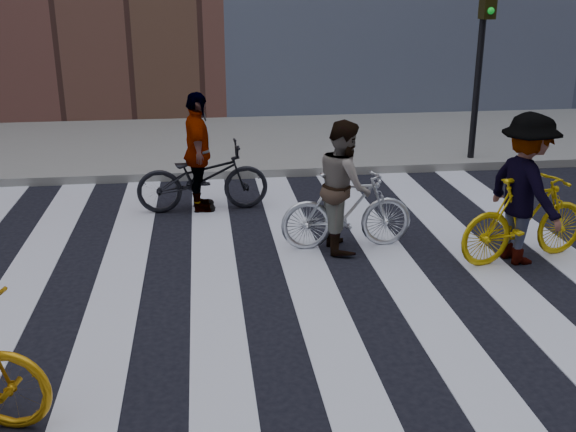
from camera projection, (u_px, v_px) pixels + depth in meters
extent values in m
plane|color=black|center=(268.00, 308.00, 7.19)|extent=(100.00, 100.00, 0.00)
cube|color=gray|center=(232.00, 143.00, 14.19)|extent=(100.00, 5.00, 0.15)
cube|color=silver|center=(0.00, 323.00, 6.85)|extent=(0.55, 10.00, 0.01)
cube|color=silver|center=(110.00, 316.00, 6.98)|extent=(0.55, 10.00, 0.01)
cube|color=silver|center=(217.00, 310.00, 7.12)|extent=(0.55, 10.00, 0.01)
cube|color=silver|center=(319.00, 304.00, 7.25)|extent=(0.55, 10.00, 0.01)
cube|color=silver|center=(418.00, 298.00, 7.39)|extent=(0.55, 10.00, 0.01)
cube|color=silver|center=(513.00, 293.00, 7.52)|extent=(0.55, 10.00, 0.01)
cylinder|color=black|center=(478.00, 80.00, 12.25)|extent=(0.12, 0.12, 3.20)
cube|color=black|center=(488.00, 0.00, 11.65)|extent=(0.22, 0.28, 0.65)
sphere|color=#0CCC26|center=(491.00, 11.00, 11.57)|extent=(0.12, 0.12, 0.12)
imported|color=silver|center=(347.00, 210.00, 8.65)|extent=(1.72, 0.50, 1.03)
imported|color=gold|center=(526.00, 219.00, 8.25)|extent=(1.88, 0.90, 1.09)
imported|color=black|center=(203.00, 177.00, 10.10)|extent=(2.00, 0.79, 1.03)
imported|color=slate|center=(344.00, 186.00, 8.54)|extent=(0.65, 0.83, 1.69)
imported|color=slate|center=(525.00, 189.00, 8.11)|extent=(0.94, 1.32, 1.86)
imported|color=slate|center=(198.00, 153.00, 9.97)|extent=(0.50, 1.07, 1.79)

